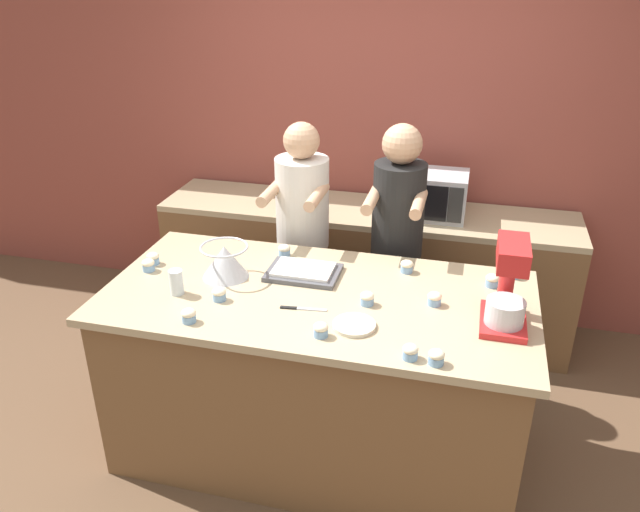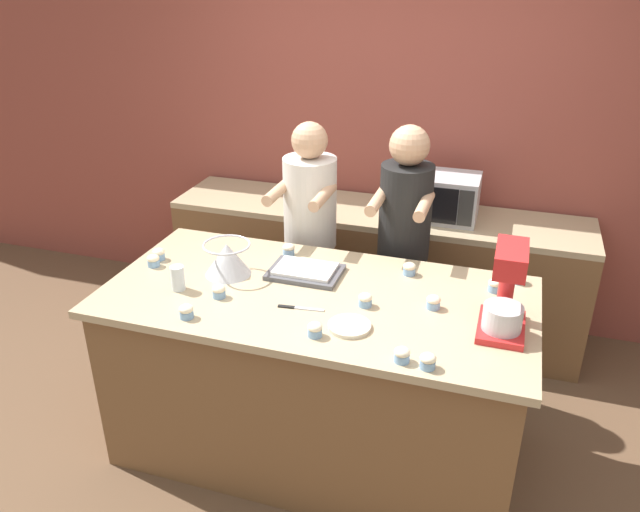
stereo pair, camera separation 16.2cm
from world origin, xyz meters
The scene contains 26 objects.
ground_plane centered at (0.00, 0.00, 0.00)m, with size 16.00×16.00×0.00m, color brown.
back_wall centered at (0.00, 1.66, 1.35)m, with size 10.00×0.06×2.70m.
island_counter centered at (0.00, 0.00, 0.48)m, with size 2.09×1.03×0.95m.
back_counter centered at (0.00, 1.31, 0.45)m, with size 2.80×0.60×0.89m.
person_left centered at (-0.29, 0.76, 0.85)m, with size 0.33×0.50×1.60m.
person_right centered at (0.28, 0.76, 0.87)m, with size 0.32×0.49×1.62m.
stand_mixer centered at (0.87, -0.06, 1.13)m, with size 0.20×0.30×0.41m.
mixing_bowl centered at (-0.50, 0.06, 1.04)m, with size 0.25×0.25×0.17m.
baking_tray centered at (-0.12, 0.17, 0.97)m, with size 0.37×0.26×0.04m.
microwave_oven centered at (0.43, 1.31, 1.04)m, with size 0.45×0.33×0.29m.
drinking_glass centered at (-0.66, -0.17, 1.01)m, with size 0.07×0.07×0.13m.
small_plate centered at (0.23, -0.25, 0.96)m, with size 0.19×0.19×0.02m.
knife centered at (-0.04, -0.16, 0.95)m, with size 0.22×0.04×0.01m.
cupcake_0 centered at (0.93, 0.42, 0.99)m, with size 0.07×0.07×0.07m.
cupcake_1 centered at (0.61, -0.44, 0.99)m, with size 0.07×0.07×0.07m.
cupcake_2 centered at (0.39, 0.34, 0.99)m, with size 0.07×0.07×0.07m.
cupcake_3 centered at (-0.93, 0.10, 0.99)m, with size 0.07×0.07×0.07m.
cupcake_4 centered at (0.56, 0.03, 0.99)m, with size 0.07×0.07×0.07m.
cupcake_5 centered at (-0.91, 0.02, 0.99)m, with size 0.07×0.07×0.07m.
cupcake_6 centered at (-0.44, -0.18, 0.99)m, with size 0.07×0.07×0.07m.
cupcake_7 centered at (0.82, 0.29, 0.99)m, with size 0.07×0.07×0.07m.
cupcake_8 centered at (0.25, -0.04, 0.99)m, with size 0.07×0.07×0.07m.
cupcake_9 centered at (0.11, -0.36, 0.99)m, with size 0.07×0.07×0.07m.
cupcake_10 centered at (-0.49, -0.39, 0.99)m, with size 0.07×0.07×0.07m.
cupcake_11 centered at (-0.28, 0.37, 0.99)m, with size 0.07×0.07×0.07m.
cupcake_12 centered at (0.50, -0.43, 0.99)m, with size 0.07×0.07×0.07m.
Camera 1 is at (0.67, -2.56, 2.44)m, focal length 35.00 mm.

